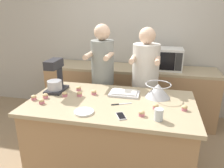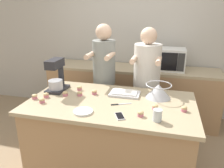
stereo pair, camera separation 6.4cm
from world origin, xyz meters
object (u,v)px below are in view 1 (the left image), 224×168
object	(u,v)px
cupcake_6	(45,96)
cupcake_1	(79,88)
person_right	(145,85)
cupcake_2	(94,92)
cell_phone	(121,116)
small_plate	(84,112)
cupcake_9	(79,94)
cupcake_0	(34,97)
cupcake_4	(184,108)
cupcake_8	(65,94)
mixing_bowl	(158,90)
drinking_glass	(159,115)
cupcake_5	(42,101)
person_left	(103,80)
stand_mixer	(55,77)
baking_tray	(124,93)
knife	(120,104)
cupcake_7	(156,106)
microwave_oven	(166,59)
cupcake_3	(142,113)

from	to	relation	value
cupcake_6	cupcake_1	bearing A→B (deg)	48.12
person_right	cupcake_2	world-z (taller)	person_right
cell_phone	cupcake_2	xyz separation A→B (m)	(-0.41, 0.47, 0.02)
small_plate	cupcake_9	world-z (taller)	cupcake_9
small_plate	cupcake_1	bearing A→B (deg)	115.50
cupcake_0	cupcake_6	world-z (taller)	same
cupcake_4	cupcake_8	distance (m)	1.30
mixing_bowl	cell_phone	size ratio (longest dim) A/B	1.79
drinking_glass	cupcake_5	xyz separation A→B (m)	(-1.21, 0.10, -0.03)
person_left	cupcake_2	xyz separation A→B (m)	(0.05, -0.57, 0.04)
stand_mixer	cupcake_0	size ratio (longest dim) A/B	6.52
drinking_glass	cupcake_5	world-z (taller)	drinking_glass
cupcake_4	cupcake_5	bearing A→B (deg)	-173.70
baking_tray	cupcake_9	size ratio (longest dim) A/B	5.78
cupcake_0	cupcake_6	xyz separation A→B (m)	(0.10, 0.07, 0.00)
baking_tray	cupcake_1	size ratio (longest dim) A/B	5.78
drinking_glass	cupcake_6	bearing A→B (deg)	169.07
cupcake_6	cupcake_9	xyz separation A→B (m)	(0.35, 0.14, 0.00)
person_left	mixing_bowl	size ratio (longest dim) A/B	5.72
stand_mixer	cupcake_2	xyz separation A→B (m)	(0.48, -0.01, -0.14)
cupcake_5	cupcake_6	bearing A→B (deg)	103.61
mixing_bowl	cupcake_2	size ratio (longest dim) A/B	4.82
knife	cupcake_8	distance (m)	0.66
cupcake_5	cupcake_7	bearing A→B (deg)	6.45
microwave_oven	cupcake_9	bearing A→B (deg)	-126.92
small_plate	cupcake_8	distance (m)	0.49
cell_phone	cupcake_1	bearing A→B (deg)	138.55
cupcake_0	mixing_bowl	bearing A→B (deg)	15.80
cell_phone	small_plate	distance (m)	0.36
mixing_bowl	drinking_glass	xyz separation A→B (m)	(0.02, -0.55, -0.03)
stand_mixer	cupcake_4	size ratio (longest dim) A/B	6.52
knife	small_plate	bearing A→B (deg)	-139.12
cell_phone	cupcake_3	world-z (taller)	cupcake_3
drinking_glass	cupcake_1	distance (m)	1.11
cupcake_0	cupcake_7	world-z (taller)	same
small_plate	drinking_glass	bearing A→B (deg)	0.63
cupcake_1	cupcake_3	size ratio (longest dim) A/B	1.00
stand_mixer	person_right	bearing A→B (deg)	28.74
cell_phone	drinking_glass	xyz separation A→B (m)	(0.34, 0.01, 0.05)
stand_mixer	small_plate	bearing A→B (deg)	-42.78
cupcake_3	cupcake_7	xyz separation A→B (m)	(0.12, 0.18, 0.00)
cupcake_5	cupcake_6	size ratio (longest dim) A/B	1.00
cupcake_7	cupcake_9	xyz separation A→B (m)	(-0.86, 0.15, 0.00)
cupcake_8	cupcake_3	bearing A→B (deg)	-17.71
cupcake_3	cupcake_5	bearing A→B (deg)	177.46
person_right	microwave_oven	xyz separation A→B (m)	(0.28, 0.63, 0.24)
cell_phone	cupcake_0	bearing A→B (deg)	169.98
cupcake_7	person_right	bearing A→B (deg)	101.84
person_left	person_right	size ratio (longest dim) A/B	1.02
cupcake_6	cupcake_2	bearing A→B (deg)	24.17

